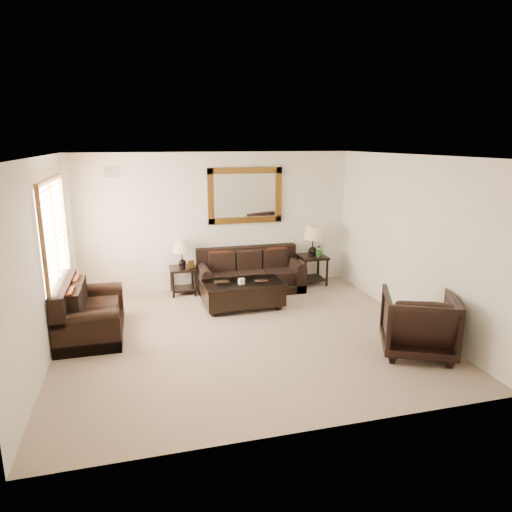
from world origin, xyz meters
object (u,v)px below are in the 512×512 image
object	(u,v)px
end_table_left	(182,259)
coffee_table	(243,292)
armchair	(418,320)
loveseat	(87,316)
sofa	(250,276)
end_table_right	(313,247)

from	to	relation	value
end_table_left	coffee_table	world-z (taller)	end_table_left
coffee_table	armchair	size ratio (longest dim) A/B	1.46
loveseat	armchair	xyz separation A→B (m)	(4.53, -1.80, 0.17)
sofa	loveseat	world-z (taller)	loveseat
armchair	coffee_table	bearing A→B (deg)	-25.25
armchair	sofa	bearing A→B (deg)	-39.04
end_table_right	loveseat	bearing A→B (deg)	-159.81
end_table_right	armchair	size ratio (longest dim) A/B	1.26
loveseat	end_table_left	world-z (taller)	end_table_left
end_table_left	end_table_right	distance (m)	2.67
sofa	armchair	size ratio (longest dim) A/B	2.11
end_table_right	coffee_table	bearing A→B (deg)	-149.13
loveseat	end_table_right	bearing A→B (deg)	-69.81
end_table_left	coffee_table	xyz separation A→B (m)	(0.96, -1.05, -0.40)
loveseat	armchair	distance (m)	4.88
coffee_table	end_table_left	bearing A→B (deg)	130.90
end_table_right	coffee_table	xyz separation A→B (m)	(-1.71, -1.02, -0.50)
end_table_left	end_table_right	bearing A→B (deg)	-0.72
end_table_right	armchair	distance (m)	3.40
coffee_table	armchair	world-z (taller)	armchair
end_table_right	sofa	bearing A→B (deg)	-176.30
sofa	loveseat	distance (m)	3.29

